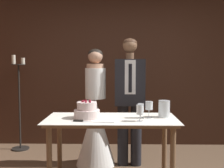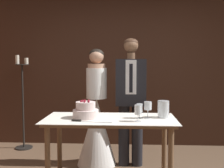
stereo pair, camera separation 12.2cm
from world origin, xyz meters
name	(u,v)px [view 2 (the right image)]	position (x,y,z in m)	size (l,w,h in m)	color
wall_back	(129,68)	(0.00, 2.18, 1.33)	(4.84, 0.12, 2.66)	#472B1E
cake_table	(110,128)	(-0.21, 0.35, 0.71)	(1.42, 0.68, 0.82)	brown
tiered_cake	(86,111)	(-0.47, 0.35, 0.90)	(0.28, 0.28, 0.20)	beige
cake_knife	(84,121)	(-0.47, 0.15, 0.82)	(0.42, 0.08, 0.02)	silver
wine_glass_near	(140,108)	(0.11, 0.36, 0.93)	(0.07, 0.07, 0.16)	silver
wine_glass_middle	(138,111)	(0.09, 0.20, 0.93)	(0.07, 0.07, 0.17)	silver
wine_glass_far	(148,106)	(0.20, 0.36, 0.95)	(0.08, 0.08, 0.18)	silver
hurricane_candle	(163,110)	(0.37, 0.41, 0.91)	(0.12, 0.12, 0.19)	silver
bride	(97,123)	(-0.44, 1.16, 0.59)	(0.54, 0.54, 1.60)	white
groom	(131,96)	(0.02, 1.15, 0.96)	(0.41, 0.25, 1.74)	black
candle_stand	(23,106)	(-1.73, 1.82, 0.70)	(0.28, 0.28, 1.54)	black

